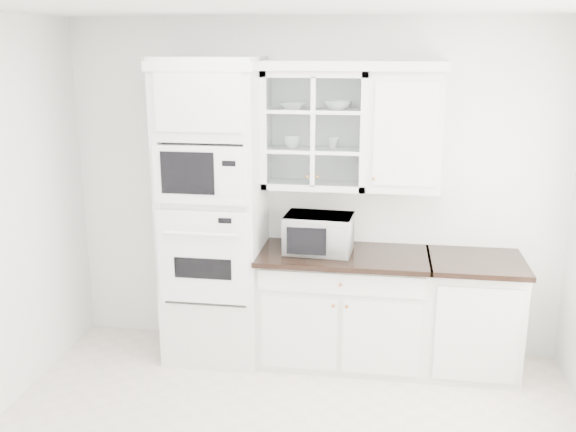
# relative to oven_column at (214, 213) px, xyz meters

# --- Properties ---
(room_shell) EXTENTS (4.00, 3.50, 2.70)m
(room_shell) POSITION_rel_oven_column_xyz_m (0.75, -0.99, 0.58)
(room_shell) COLOR white
(room_shell) RESTS_ON ground
(oven_column) EXTENTS (0.76, 0.68, 2.40)m
(oven_column) POSITION_rel_oven_column_xyz_m (0.00, 0.00, 0.00)
(oven_column) COLOR silver
(oven_column) RESTS_ON ground
(base_cabinet_run) EXTENTS (1.32, 0.67, 0.92)m
(base_cabinet_run) POSITION_rel_oven_column_xyz_m (1.03, 0.03, -0.74)
(base_cabinet_run) COLOR silver
(base_cabinet_run) RESTS_ON ground
(extra_base_cabinet) EXTENTS (0.72, 0.67, 0.92)m
(extra_base_cabinet) POSITION_rel_oven_column_xyz_m (2.03, 0.03, -0.74)
(extra_base_cabinet) COLOR silver
(extra_base_cabinet) RESTS_ON ground
(upper_cabinet_glass) EXTENTS (0.80, 0.33, 0.90)m
(upper_cabinet_glass) POSITION_rel_oven_column_xyz_m (0.78, 0.17, 0.65)
(upper_cabinet_glass) COLOR silver
(upper_cabinet_glass) RESTS_ON room_shell
(upper_cabinet_solid) EXTENTS (0.55, 0.33, 0.90)m
(upper_cabinet_solid) POSITION_rel_oven_column_xyz_m (1.46, 0.17, 0.65)
(upper_cabinet_solid) COLOR silver
(upper_cabinet_solid) RESTS_ON room_shell
(crown_molding) EXTENTS (2.14, 0.38, 0.07)m
(crown_molding) POSITION_rel_oven_column_xyz_m (0.68, 0.14, 1.14)
(crown_molding) COLOR white
(crown_molding) RESTS_ON room_shell
(countertop_microwave) EXTENTS (0.54, 0.46, 0.30)m
(countertop_microwave) POSITION_rel_oven_column_xyz_m (0.83, 0.03, -0.13)
(countertop_microwave) COLOR white
(countertop_microwave) RESTS_ON base_cabinet_run
(bowl_a) EXTENTS (0.22, 0.22, 0.05)m
(bowl_a) POSITION_rel_oven_column_xyz_m (0.61, 0.15, 0.84)
(bowl_a) COLOR white
(bowl_a) RESTS_ON upper_cabinet_glass
(bowl_b) EXTENTS (0.25, 0.25, 0.07)m
(bowl_b) POSITION_rel_oven_column_xyz_m (0.95, 0.17, 0.84)
(bowl_b) COLOR white
(bowl_b) RESTS_ON upper_cabinet_glass
(cup_a) EXTENTS (0.13, 0.13, 0.10)m
(cup_a) POSITION_rel_oven_column_xyz_m (0.60, 0.15, 0.56)
(cup_a) COLOR white
(cup_a) RESTS_ON upper_cabinet_glass
(cup_b) EXTENTS (0.10, 0.10, 0.08)m
(cup_b) POSITION_rel_oven_column_xyz_m (0.92, 0.18, 0.55)
(cup_b) COLOR white
(cup_b) RESTS_ON upper_cabinet_glass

